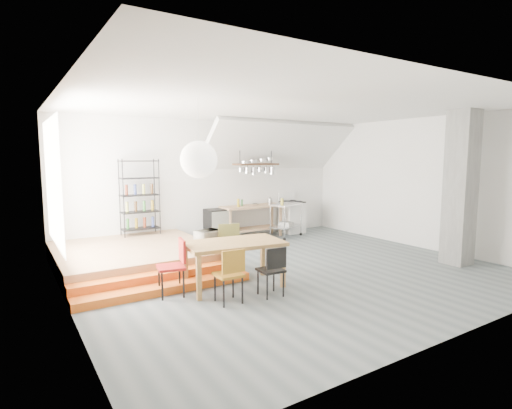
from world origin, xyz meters
TOP-DOWN VIEW (x-y plane):
  - floor at (0.00, 0.00)m, footprint 8.00×8.00m
  - wall_back at (0.00, 3.50)m, footprint 8.00×0.04m
  - wall_left at (-4.00, 0.00)m, footprint 0.04×7.00m
  - wall_right at (4.00, 0.00)m, footprint 0.04×7.00m
  - ceiling at (0.00, 0.00)m, footprint 8.00×7.00m
  - slope_ceiling at (1.80, 2.90)m, footprint 4.40×1.44m
  - window_pane at (-3.98, 1.50)m, footprint 0.02×2.50m
  - platform at (-2.50, 2.00)m, footprint 3.00×3.00m
  - step_lower at (-2.50, 0.05)m, footprint 3.00×0.35m
  - step_upper at (-2.50, 0.40)m, footprint 3.00×0.35m
  - concrete_column at (3.30, -1.50)m, footprint 0.50×0.50m
  - kitchen_counter at (1.10, 3.15)m, footprint 1.80×0.60m
  - stove at (2.50, 3.16)m, footprint 0.60×0.60m
  - pot_rack at (1.13, 2.92)m, footprint 1.20×0.50m
  - wire_shelving at (-2.00, 3.20)m, footprint 0.88×0.38m
  - microwave_shelf at (-1.40, 0.75)m, footprint 0.60×0.40m
  - paper_lantern at (-2.01, -0.22)m, footprint 0.60×0.60m
  - dining_table at (-1.41, -0.29)m, footprint 1.78×1.14m
  - chair_mustard at (-1.87, -0.99)m, footprint 0.41×0.41m
  - chair_black at (-1.14, -1.08)m, footprint 0.40×0.40m
  - chair_olive at (-1.10, 0.43)m, footprint 0.56×0.56m
  - chair_red at (-2.43, -0.17)m, footprint 0.49×0.49m
  - rolling_cart at (1.94, 2.70)m, footprint 1.08×0.83m
  - mini_fridge at (0.00, 3.20)m, footprint 0.51×0.51m
  - microwave at (-1.40, 0.75)m, footprint 0.55×0.45m
  - bowl at (1.18, 3.10)m, footprint 0.27×0.27m

SIDE VIEW (x-z plane):
  - floor at x=0.00m, z-range 0.00..0.00m
  - step_lower at x=-2.50m, z-range 0.00..0.13m
  - step_upper at x=-2.50m, z-range 0.00..0.27m
  - platform at x=-2.50m, z-range 0.00..0.40m
  - mini_fridge at x=0.00m, z-range 0.00..0.87m
  - stove at x=2.50m, z-range -0.11..1.07m
  - chair_black at x=-1.14m, z-range 0.08..0.90m
  - chair_mustard at x=-1.87m, z-range 0.08..0.95m
  - microwave_shelf at x=-1.40m, z-range 0.46..0.63m
  - chair_red at x=-2.43m, z-range 0.09..1.01m
  - chair_olive at x=-1.10m, z-range 0.09..1.05m
  - rolling_cart at x=1.94m, z-range 0.14..1.09m
  - kitchen_counter at x=1.10m, z-range 0.17..1.08m
  - microwave at x=-1.40m, z-range 0.56..0.83m
  - dining_table at x=-1.41m, z-range 0.31..1.11m
  - bowl at x=1.18m, z-range 0.91..0.96m
  - wire_shelving at x=-2.00m, z-range 0.43..2.23m
  - wall_back at x=0.00m, z-range 0.00..3.20m
  - wall_left at x=-4.00m, z-range 0.00..3.20m
  - wall_right at x=4.00m, z-range 0.00..3.20m
  - concrete_column at x=3.30m, z-range 0.00..3.20m
  - window_pane at x=-3.98m, z-range 0.70..2.90m
  - pot_rack at x=1.13m, z-range 1.26..2.69m
  - paper_lantern at x=-2.01m, z-range 1.90..2.50m
  - slope_ceiling at x=1.80m, z-range 1.89..3.21m
  - ceiling at x=0.00m, z-range 3.19..3.21m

